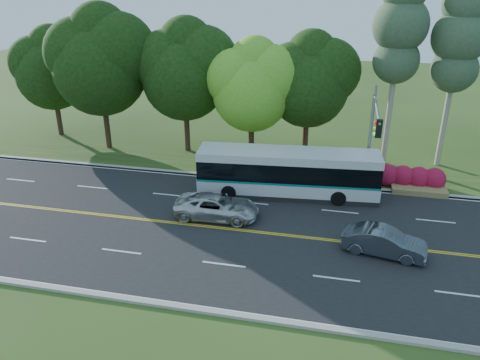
% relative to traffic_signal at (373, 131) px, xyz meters
% --- Properties ---
extents(ground, '(120.00, 120.00, 0.00)m').
position_rel_traffic_signal_xyz_m(ground, '(-6.49, -5.40, -4.67)').
color(ground, '#2D4717').
rests_on(ground, ground).
extents(road, '(60.00, 14.00, 0.02)m').
position_rel_traffic_signal_xyz_m(road, '(-6.49, -5.40, -4.66)').
color(road, black).
rests_on(road, ground).
extents(curb_north, '(60.00, 0.30, 0.15)m').
position_rel_traffic_signal_xyz_m(curb_north, '(-6.49, 1.75, -4.60)').
color(curb_north, '#A6A096').
rests_on(curb_north, ground).
extents(curb_south, '(60.00, 0.30, 0.15)m').
position_rel_traffic_signal_xyz_m(curb_south, '(-6.49, -12.55, -4.60)').
color(curb_south, '#A6A096').
rests_on(curb_south, ground).
extents(grass_verge, '(60.00, 4.00, 0.10)m').
position_rel_traffic_signal_xyz_m(grass_verge, '(-6.49, 3.60, -4.62)').
color(grass_verge, '#2D4717').
rests_on(grass_verge, ground).
extents(lane_markings, '(57.60, 13.82, 0.00)m').
position_rel_traffic_signal_xyz_m(lane_markings, '(-6.59, -5.40, -4.65)').
color(lane_markings, gold).
rests_on(lane_markings, road).
extents(tree_row, '(44.70, 9.10, 13.84)m').
position_rel_traffic_signal_xyz_m(tree_row, '(-11.65, 6.73, 2.06)').
color(tree_row, black).
rests_on(tree_row, ground).
extents(bougainvillea_hedge, '(9.50, 2.25, 1.50)m').
position_rel_traffic_signal_xyz_m(bougainvillea_hedge, '(0.69, 2.75, -3.95)').
color(bougainvillea_hedge, maroon).
rests_on(bougainvillea_hedge, ground).
extents(traffic_signal, '(0.42, 6.10, 7.00)m').
position_rel_traffic_signal_xyz_m(traffic_signal, '(0.00, 0.00, 0.00)').
color(traffic_signal, gray).
rests_on(traffic_signal, ground).
extents(transit_bus, '(11.64, 3.49, 3.00)m').
position_rel_traffic_signal_xyz_m(transit_bus, '(-4.98, -0.19, -3.16)').
color(transit_bus, silver).
rests_on(transit_bus, road).
extents(sedan, '(4.43, 2.22, 1.39)m').
position_rel_traffic_signal_xyz_m(sedan, '(0.76, -6.18, -3.95)').
color(sedan, '#545B66').
rests_on(sedan, road).
extents(suv, '(5.03, 2.45, 1.38)m').
position_rel_traffic_signal_xyz_m(suv, '(-8.61, -4.18, -3.96)').
color(suv, silver).
rests_on(suv, road).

